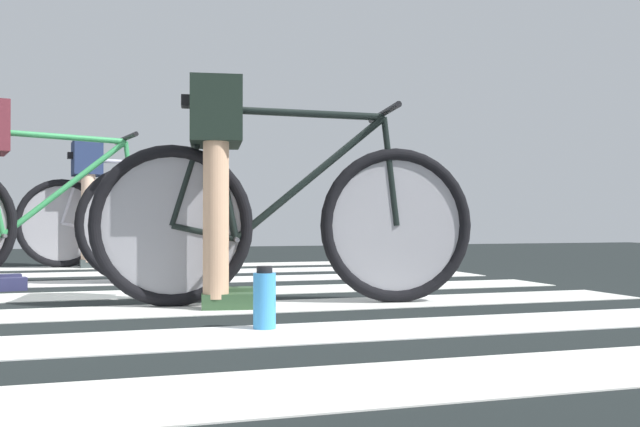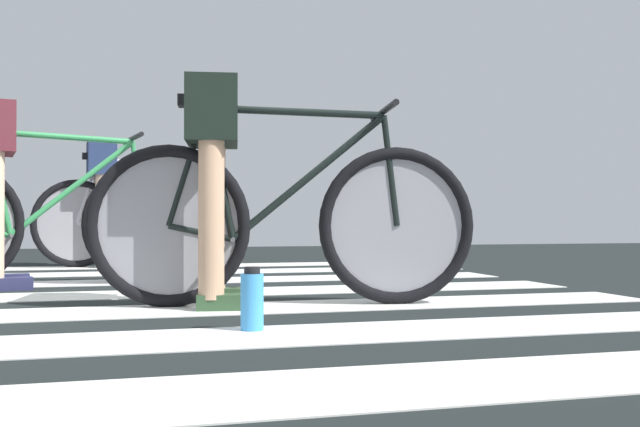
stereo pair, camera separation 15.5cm
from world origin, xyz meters
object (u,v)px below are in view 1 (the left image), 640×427
bicycle_3_of_3 (126,220)px  bicycle_2_of_3 (46,220)px  cyclist_3_of_3 (87,186)px  bicycle_1_of_3 (286,220)px  cyclist_1_of_3 (217,161)px  water_bottle (264,299)px

bicycle_3_of_3 → bicycle_2_of_3: bearing=-111.5°
bicycle_2_of_3 → cyclist_3_of_3: size_ratio=1.67×
bicycle_1_of_3 → cyclist_3_of_3: 3.19m
bicycle_1_of_3 → bicycle_3_of_3: (-0.56, 3.09, 0.00)m
cyclist_1_of_3 → water_bottle: size_ratio=4.50×
water_bottle → bicycle_2_of_3: bearing=112.7°
bicycle_1_of_3 → cyclist_1_of_3: 0.41m
cyclist_3_of_3 → bicycle_3_of_3: bearing=0.0°
water_bottle → cyclist_3_of_3: bearing=99.2°
bicycle_1_of_3 → bicycle_2_of_3: bearing=138.8°
cyclist_3_of_3 → bicycle_2_of_3: bearing=-102.2°
bicycle_2_of_3 → water_bottle: bearing=-77.8°
bicycle_2_of_3 → cyclist_3_of_3: bearing=72.4°
cyclist_1_of_3 → bicycle_2_of_3: (-0.78, 1.23, -0.26)m
cyclist_1_of_3 → bicycle_3_of_3: 3.06m
bicycle_1_of_3 → cyclist_1_of_3: size_ratio=1.73×
bicycle_2_of_3 → bicycle_3_of_3: size_ratio=0.99×
bicycle_2_of_3 → bicycle_3_of_3: 1.88m
cyclist_1_of_3 → bicycle_3_of_3: bearing=103.2°
cyclist_3_of_3 → water_bottle: bearing=-86.0°
bicycle_1_of_3 → water_bottle: bicycle_1_of_3 is taller
cyclist_1_of_3 → cyclist_3_of_3: 3.07m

